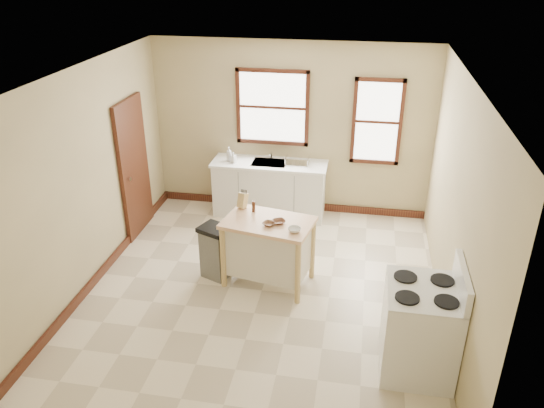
{
  "coord_description": "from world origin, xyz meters",
  "views": [
    {
      "loc": [
        1.14,
        -5.62,
        4.07
      ],
      "look_at": [
        0.06,
        0.4,
        1.07
      ],
      "focal_mm": 35.0,
      "sensor_mm": 36.0,
      "label": 1
    }
  ],
  "objects_px": {
    "soap_bottle_b": "(233,157)",
    "pepper_grinder": "(254,206)",
    "knife_block": "(243,201)",
    "soap_bottle_a": "(229,154)",
    "kitchen_island": "(268,252)",
    "bowl_a": "(269,224)",
    "dish_rack": "(297,161)",
    "gas_stove": "(421,319)",
    "bowl_c": "(294,230)",
    "trash_bin": "(216,252)",
    "bowl_b": "(279,222)"
  },
  "relations": [
    {
      "from": "soap_bottle_b",
      "to": "pepper_grinder",
      "type": "height_order",
      "value": "soap_bottle_b"
    },
    {
      "from": "soap_bottle_b",
      "to": "knife_block",
      "type": "distance_m",
      "value": 1.65
    },
    {
      "from": "soap_bottle_a",
      "to": "knife_block",
      "type": "height_order",
      "value": "soap_bottle_a"
    },
    {
      "from": "kitchen_island",
      "to": "bowl_a",
      "type": "bearing_deg",
      "value": -65.51
    },
    {
      "from": "dish_rack",
      "to": "gas_stove",
      "type": "relative_size",
      "value": 0.3
    },
    {
      "from": "bowl_c",
      "to": "trash_bin",
      "type": "bearing_deg",
      "value": 167.98
    },
    {
      "from": "knife_block",
      "to": "bowl_b",
      "type": "xyz_separation_m",
      "value": [
        0.55,
        -0.34,
        -0.08
      ]
    },
    {
      "from": "soap_bottle_b",
      "to": "bowl_b",
      "type": "height_order",
      "value": "soap_bottle_b"
    },
    {
      "from": "kitchen_island",
      "to": "trash_bin",
      "type": "relative_size",
      "value": 1.49
    },
    {
      "from": "pepper_grinder",
      "to": "bowl_a",
      "type": "bearing_deg",
      "value": -52.01
    },
    {
      "from": "kitchen_island",
      "to": "gas_stove",
      "type": "height_order",
      "value": "gas_stove"
    },
    {
      "from": "pepper_grinder",
      "to": "gas_stove",
      "type": "xyz_separation_m",
      "value": [
        2.06,
        -1.53,
        -0.36
      ]
    },
    {
      "from": "soap_bottle_b",
      "to": "gas_stove",
      "type": "height_order",
      "value": "gas_stove"
    },
    {
      "from": "bowl_a",
      "to": "bowl_b",
      "type": "relative_size",
      "value": 0.96
    },
    {
      "from": "soap_bottle_b",
      "to": "kitchen_island",
      "type": "distance_m",
      "value": 2.16
    },
    {
      "from": "bowl_a",
      "to": "bowl_b",
      "type": "height_order",
      "value": "bowl_b"
    },
    {
      "from": "knife_block",
      "to": "trash_bin",
      "type": "relative_size",
      "value": 0.27
    },
    {
      "from": "dish_rack",
      "to": "gas_stove",
      "type": "xyz_separation_m",
      "value": [
        1.73,
        -3.3,
        -0.34
      ]
    },
    {
      "from": "soap_bottle_b",
      "to": "kitchen_island",
      "type": "bearing_deg",
      "value": -43.22
    },
    {
      "from": "soap_bottle_b",
      "to": "bowl_c",
      "type": "height_order",
      "value": "soap_bottle_b"
    },
    {
      "from": "dish_rack",
      "to": "pepper_grinder",
      "type": "height_order",
      "value": "pepper_grinder"
    },
    {
      "from": "soap_bottle_a",
      "to": "pepper_grinder",
      "type": "relative_size",
      "value": 1.56
    },
    {
      "from": "pepper_grinder",
      "to": "trash_bin",
      "type": "xyz_separation_m",
      "value": [
        -0.48,
        -0.21,
        -0.62
      ]
    },
    {
      "from": "bowl_a",
      "to": "dish_rack",
      "type": "bearing_deg",
      "value": 88.0
    },
    {
      "from": "soap_bottle_a",
      "to": "kitchen_island",
      "type": "xyz_separation_m",
      "value": [
        1.0,
        -1.94,
        -0.58
      ]
    },
    {
      "from": "knife_block",
      "to": "bowl_b",
      "type": "distance_m",
      "value": 0.65
    },
    {
      "from": "kitchen_island",
      "to": "bowl_c",
      "type": "relative_size",
      "value": 6.99
    },
    {
      "from": "soap_bottle_b",
      "to": "bowl_c",
      "type": "relative_size",
      "value": 1.08
    },
    {
      "from": "pepper_grinder",
      "to": "gas_stove",
      "type": "distance_m",
      "value": 2.59
    },
    {
      "from": "trash_bin",
      "to": "soap_bottle_b",
      "type": "bearing_deg",
      "value": 118.76
    },
    {
      "from": "pepper_grinder",
      "to": "bowl_a",
      "type": "height_order",
      "value": "pepper_grinder"
    },
    {
      "from": "dish_rack",
      "to": "soap_bottle_b",
      "type": "bearing_deg",
      "value": -154.78
    },
    {
      "from": "pepper_grinder",
      "to": "bowl_c",
      "type": "height_order",
      "value": "pepper_grinder"
    },
    {
      "from": "bowl_a",
      "to": "bowl_c",
      "type": "distance_m",
      "value": 0.35
    },
    {
      "from": "soap_bottle_a",
      "to": "dish_rack",
      "type": "distance_m",
      "value": 1.11
    },
    {
      "from": "pepper_grinder",
      "to": "kitchen_island",
      "type": "bearing_deg",
      "value": -43.71
    },
    {
      "from": "soap_bottle_a",
      "to": "gas_stove",
      "type": "bearing_deg",
      "value": -46.91
    },
    {
      "from": "knife_block",
      "to": "bowl_a",
      "type": "distance_m",
      "value": 0.61
    },
    {
      "from": "soap_bottle_a",
      "to": "trash_bin",
      "type": "height_order",
      "value": "soap_bottle_a"
    },
    {
      "from": "soap_bottle_b",
      "to": "gas_stove",
      "type": "distance_m",
      "value": 4.21
    },
    {
      "from": "pepper_grinder",
      "to": "bowl_a",
      "type": "xyz_separation_m",
      "value": [
        0.26,
        -0.34,
        -0.06
      ]
    },
    {
      "from": "soap_bottle_b",
      "to": "gas_stove",
      "type": "xyz_separation_m",
      "value": [
        2.74,
        -3.17,
        -0.38
      ]
    },
    {
      "from": "dish_rack",
      "to": "bowl_b",
      "type": "xyz_separation_m",
      "value": [
        0.04,
        -2.04,
        -0.03
      ]
    },
    {
      "from": "pepper_grinder",
      "to": "bowl_b",
      "type": "height_order",
      "value": "pepper_grinder"
    },
    {
      "from": "soap_bottle_a",
      "to": "soap_bottle_b",
      "type": "height_order",
      "value": "soap_bottle_a"
    },
    {
      "from": "gas_stove",
      "to": "soap_bottle_a",
      "type": "bearing_deg",
      "value": 131.14
    },
    {
      "from": "dish_rack",
      "to": "gas_stove",
      "type": "height_order",
      "value": "gas_stove"
    },
    {
      "from": "bowl_a",
      "to": "bowl_c",
      "type": "height_order",
      "value": "bowl_c"
    },
    {
      "from": "pepper_grinder",
      "to": "gas_stove",
      "type": "height_order",
      "value": "gas_stove"
    },
    {
      "from": "pepper_grinder",
      "to": "bowl_a",
      "type": "distance_m",
      "value": 0.43
    }
  ]
}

